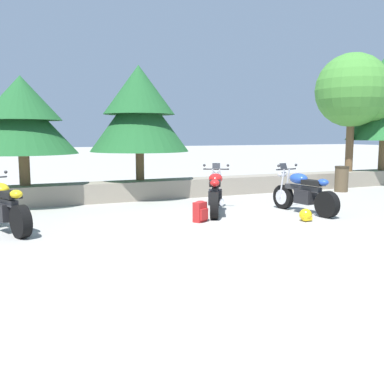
# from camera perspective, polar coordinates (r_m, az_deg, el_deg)

# --- Properties ---
(ground_plane) EXTENTS (120.00, 120.00, 0.00)m
(ground_plane) POSITION_cam_1_polar(r_m,az_deg,el_deg) (8.56, 3.05, -5.30)
(ground_plane) COLOR #A3A099
(stone_wall) EXTENTS (36.00, 0.80, 0.55)m
(stone_wall) POSITION_cam_1_polar(r_m,az_deg,el_deg) (12.91, -6.67, 0.27)
(stone_wall) COLOR gray
(stone_wall) RESTS_ON ground
(motorcycle_yellow_near_left) EXTENTS (1.00, 1.98, 1.18)m
(motorcycle_yellow_near_left) POSITION_cam_1_polar(r_m,az_deg,el_deg) (9.26, -23.50, -1.88)
(motorcycle_yellow_near_left) COLOR black
(motorcycle_yellow_near_left) RESTS_ON ground
(motorcycle_red_centre) EXTENTS (1.18, 1.89, 1.18)m
(motorcycle_red_centre) POSITION_cam_1_polar(r_m,az_deg,el_deg) (10.51, 3.10, -0.20)
(motorcycle_red_centre) COLOR black
(motorcycle_red_centre) RESTS_ON ground
(motorcycle_blue_far_right) EXTENTS (0.71, 2.06, 1.18)m
(motorcycle_blue_far_right) POSITION_cam_1_polar(r_m,az_deg,el_deg) (10.90, 14.45, -0.15)
(motorcycle_blue_far_right) COLOR black
(motorcycle_blue_far_right) RESTS_ON ground
(rider_backpack) EXTENTS (0.35, 0.34, 0.47)m
(rider_backpack) POSITION_cam_1_polar(r_m,az_deg,el_deg) (9.49, 1.08, -2.51)
(rider_backpack) COLOR #A31E1E
(rider_backpack) RESTS_ON ground
(rider_helmet) EXTENTS (0.28, 0.28, 0.28)m
(rider_helmet) POSITION_cam_1_polar(r_m,az_deg,el_deg) (9.91, 14.76, -2.96)
(rider_helmet) COLOR yellow
(rider_helmet) RESTS_ON ground
(pine_tree_far_left) EXTENTS (2.86, 2.86, 2.88)m
(pine_tree_far_left) POSITION_cam_1_polar(r_m,az_deg,el_deg) (12.37, -21.50, 9.22)
(pine_tree_far_left) COLOR brown
(pine_tree_far_left) RESTS_ON stone_wall
(pine_tree_mid_left) EXTENTS (2.92, 2.92, 3.37)m
(pine_tree_mid_left) POSITION_cam_1_polar(r_m,az_deg,el_deg) (13.07, -6.99, 10.62)
(pine_tree_mid_left) COLOR brown
(pine_tree_mid_left) RESTS_ON stone_wall
(leafy_tree_mid_right) EXTENTS (2.79, 2.65, 4.28)m
(leafy_tree_mid_right) POSITION_cam_1_polar(r_m,az_deg,el_deg) (17.19, 20.85, 12.20)
(leafy_tree_mid_right) COLOR brown
(leafy_tree_mid_right) RESTS_ON stone_wall
(trash_bin) EXTENTS (0.46, 0.46, 0.86)m
(trash_bin) POSITION_cam_1_polar(r_m,az_deg,el_deg) (15.33, 19.09, 1.65)
(trash_bin) COLOR brown
(trash_bin) RESTS_ON ground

